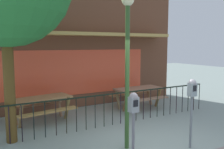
% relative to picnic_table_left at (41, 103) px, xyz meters
% --- Properties ---
extents(pub_storefront, '(8.89, 1.30, 4.72)m').
position_rel_picnic_table_left_xyz_m(pub_storefront, '(1.75, 1.40, 1.74)').
color(pub_storefront, '#3C1B20').
rests_on(pub_storefront, ground).
extents(patio_fence_front, '(7.49, 0.04, 0.97)m').
position_rel_picnic_table_left_xyz_m(patio_fence_front, '(1.75, -1.38, 0.05)').
color(patio_fence_front, black).
rests_on(patio_fence_front, ground).
extents(picnic_table_left, '(1.98, 1.61, 0.79)m').
position_rel_picnic_table_left_xyz_m(picnic_table_left, '(0.00, 0.00, 0.00)').
color(picnic_table_left, '#A5774A').
rests_on(picnic_table_left, ground).
extents(picnic_table_right, '(1.81, 1.37, 0.79)m').
position_rel_picnic_table_left_xyz_m(picnic_table_right, '(3.62, -0.09, 0.00)').
color(picnic_table_right, '#9B6C51').
rests_on(picnic_table_right, ground).
extents(parking_meter_near, '(0.18, 0.17, 1.62)m').
position_rel_picnic_table_left_xyz_m(parking_meter_near, '(2.50, -3.71, 0.64)').
color(parking_meter_near, slate).
rests_on(parking_meter_near, ground).
extents(parking_meter_far, '(0.18, 0.17, 1.48)m').
position_rel_picnic_table_left_xyz_m(parking_meter_far, '(0.83, -3.77, 0.53)').
color(parking_meter_far, slate).
rests_on(parking_meter_far, ground).
extents(street_lamp, '(0.28, 0.28, 3.51)m').
position_rel_picnic_table_left_xyz_m(street_lamp, '(1.20, -2.99, 1.71)').
color(street_lamp, '#315225').
rests_on(street_lamp, ground).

